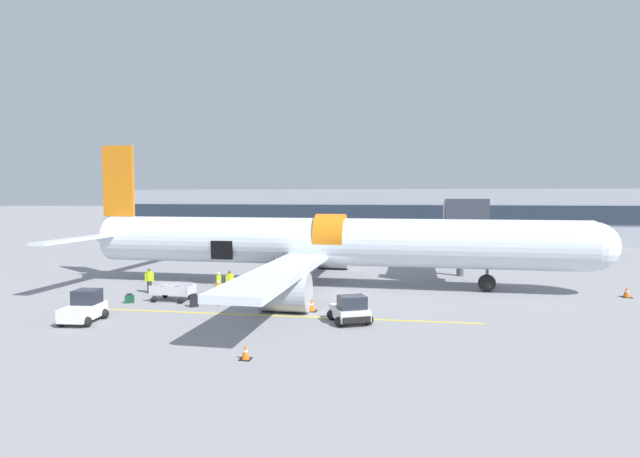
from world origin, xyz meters
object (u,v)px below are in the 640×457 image
baggage_tug_mid (350,311)px  suitcase_on_tarmac_upright (129,299)px  airplane (324,243)px  ground_crew_loader_a (218,292)px  ground_crew_loader_b (230,282)px  baggage_tug_lead (84,309)px  baggage_cart_loading (174,293)px  ground_crew_supervisor (149,280)px  suitcase_on_tarmac_spare (194,301)px  ground_crew_driver (219,283)px

baggage_tug_mid → suitcase_on_tarmac_upright: (-14.56, 2.25, -0.40)m
airplane → baggage_tug_mid: bearing=-72.3°
ground_crew_loader_a → ground_crew_loader_b: size_ratio=0.89×
airplane → baggage_tug_lead: airplane is taller
baggage_tug_mid → suitcase_on_tarmac_upright: 14.74m
baggage_cart_loading → ground_crew_loader_b: size_ratio=2.05×
baggage_tug_mid → baggage_cart_loading: size_ratio=0.80×
ground_crew_loader_a → ground_crew_supervisor: ground_crew_supervisor is taller
baggage_tug_lead → ground_crew_loader_a: 7.69m
ground_crew_loader_a → baggage_tug_lead: bearing=-136.3°
baggage_tug_lead → baggage_cart_loading: 6.39m
ground_crew_loader_b → airplane: bearing=39.5°
suitcase_on_tarmac_spare → baggage_tug_lead: bearing=-133.1°
suitcase_on_tarmac_upright → suitcase_on_tarmac_spare: size_ratio=0.75×
baggage_tug_lead → suitcase_on_tarmac_spare: size_ratio=3.49×
airplane → baggage_tug_lead: (-10.92, -13.09, -2.53)m
ground_crew_loader_b → ground_crew_supervisor: (-5.87, -0.33, 0.02)m
ground_crew_loader_b → ground_crew_driver: (-0.89, 0.16, -0.09)m
baggage_tug_lead → baggage_tug_mid: bearing=10.2°
baggage_tug_lead → suitcase_on_tarmac_upright: bearing=93.3°
ground_crew_driver → ground_crew_loader_b: bearing=-10.3°
airplane → ground_crew_loader_b: (-5.76, -4.74, -2.34)m
baggage_tug_mid → ground_crew_supervisor: (-14.99, 5.47, 0.28)m
airplane → ground_crew_supervisor: bearing=-156.4°
baggage_tug_lead → airplane: bearing=50.2°
ground_crew_loader_b → baggage_tug_lead: bearing=-121.7°
baggage_cart_loading → suitcase_on_tarmac_upright: bearing=-154.8°
baggage_tug_lead → suitcase_on_tarmac_spare: bearing=46.9°
ground_crew_loader_a → suitcase_on_tarmac_spare: 1.55m
baggage_tug_lead → ground_crew_loader_a: bearing=43.7°
baggage_tug_lead → ground_crew_driver: baggage_tug_lead is taller
baggage_tug_mid → suitcase_on_tarmac_spare: 10.21m
baggage_tug_mid → ground_crew_loader_b: bearing=147.6°
suitcase_on_tarmac_upright → ground_crew_driver: bearing=39.2°
ground_crew_supervisor → suitcase_on_tarmac_upright: 3.31m
ground_crew_loader_a → ground_crew_driver: ground_crew_driver is taller
baggage_tug_mid → ground_crew_loader_b: ground_crew_loader_b is taller
ground_crew_loader_b → baggage_tug_mid: bearing=-32.4°
airplane → ground_crew_loader_a: bearing=-124.5°
baggage_tug_lead → suitcase_on_tarmac_spare: (4.28, 4.58, -0.37)m
airplane → ground_crew_loader_b: size_ratio=23.00×
ground_crew_loader_a → baggage_tug_mid: bearing=-17.5°
baggage_tug_mid → ground_crew_loader_a: size_ratio=1.85×
baggage_tug_lead → ground_crew_loader_b: size_ratio=1.64×
baggage_tug_lead → ground_crew_loader_b: 9.82m
baggage_tug_lead → baggage_tug_mid: size_ratio=1.00×
airplane → suitcase_on_tarmac_spare: 11.18m
airplane → ground_crew_loader_b: bearing=-140.5°
ground_crew_driver → baggage_tug_lead: bearing=-116.7°
baggage_cart_loading → ground_crew_loader_b: (2.95, 2.37, 0.40)m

